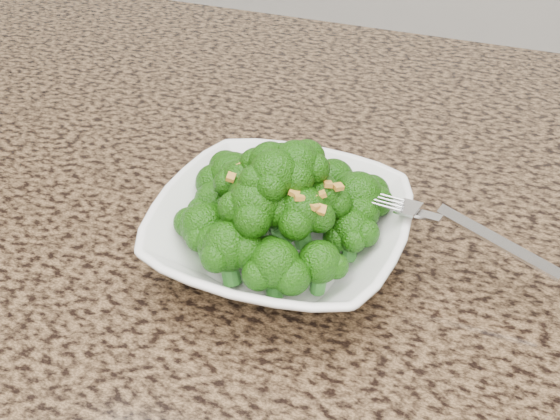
% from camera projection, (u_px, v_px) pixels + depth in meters
% --- Properties ---
extents(granite_counter, '(1.64, 1.04, 0.03)m').
position_uv_depth(granite_counter, '(194.00, 267.00, 0.60)').
color(granite_counter, brown).
rests_on(granite_counter, cabinet).
extents(bowl, '(0.21, 0.21, 0.05)m').
position_uv_depth(bowl, '(280.00, 234.00, 0.58)').
color(bowl, white).
rests_on(bowl, granite_counter).
extents(broccoli_pile, '(0.18, 0.18, 0.08)m').
position_uv_depth(broccoli_pile, '(280.00, 170.00, 0.54)').
color(broccoli_pile, '#1A5509').
rests_on(broccoli_pile, bowl).
extents(garlic_topping, '(0.11, 0.11, 0.01)m').
position_uv_depth(garlic_topping, '(280.00, 124.00, 0.51)').
color(garlic_topping, gold).
rests_on(garlic_topping, broccoli_pile).
extents(fork, '(0.17, 0.06, 0.01)m').
position_uv_depth(fork, '(433.00, 217.00, 0.54)').
color(fork, silver).
rests_on(fork, bowl).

